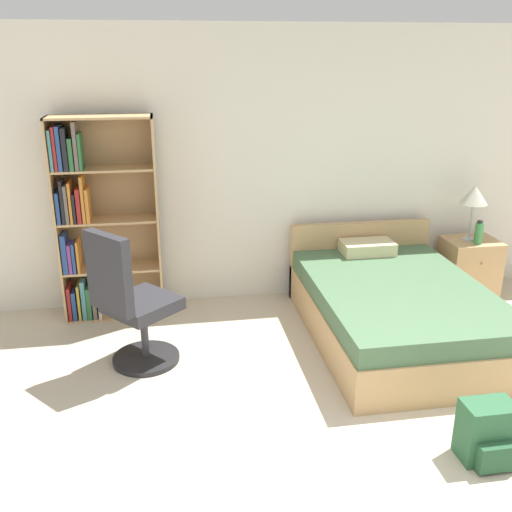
{
  "coord_description": "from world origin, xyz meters",
  "views": [
    {
      "loc": [
        -1.22,
        -2.09,
        2.36
      ],
      "look_at": [
        -0.56,
        1.98,
        0.87
      ],
      "focal_mm": 40.0,
      "sensor_mm": 36.0,
      "label": 1
    }
  ],
  "objects_px": {
    "table_lamp": "(474,196)",
    "water_bottle": "(479,233)",
    "bookshelf": "(94,222)",
    "bed": "(393,308)",
    "nightstand": "(469,267)",
    "office_chair": "(132,306)",
    "backpack_green": "(487,434)"
  },
  "relations": [
    {
      "from": "bed",
      "to": "bookshelf",
      "type": "bearing_deg",
      "value": 161.93
    },
    {
      "from": "office_chair",
      "to": "nightstand",
      "type": "xyz_separation_m",
      "value": [
        3.31,
        0.91,
        -0.23
      ]
    },
    {
      "from": "water_bottle",
      "to": "table_lamp",
      "type": "bearing_deg",
      "value": 107.94
    },
    {
      "from": "water_bottle",
      "to": "backpack_green",
      "type": "bearing_deg",
      "value": -117.03
    },
    {
      "from": "bed",
      "to": "office_chair",
      "type": "relative_size",
      "value": 1.81
    },
    {
      "from": "office_chair",
      "to": "table_lamp",
      "type": "distance_m",
      "value": 3.43
    },
    {
      "from": "nightstand",
      "to": "bookshelf",
      "type": "bearing_deg",
      "value": 178.71
    },
    {
      "from": "bed",
      "to": "office_chair",
      "type": "xyz_separation_m",
      "value": [
        -2.2,
        -0.16,
        0.26
      ]
    },
    {
      "from": "table_lamp",
      "to": "water_bottle",
      "type": "distance_m",
      "value": 0.36
    },
    {
      "from": "office_chair",
      "to": "table_lamp",
      "type": "height_order",
      "value": "office_chair"
    },
    {
      "from": "office_chair",
      "to": "backpack_green",
      "type": "bearing_deg",
      "value": -34.25
    },
    {
      "from": "backpack_green",
      "to": "table_lamp",
      "type": "bearing_deg",
      "value": 64.75
    },
    {
      "from": "table_lamp",
      "to": "bed",
      "type": "bearing_deg",
      "value": -144.91
    },
    {
      "from": "bed",
      "to": "table_lamp",
      "type": "xyz_separation_m",
      "value": [
        1.07,
        0.75,
        0.76
      ]
    },
    {
      "from": "bed",
      "to": "nightstand",
      "type": "distance_m",
      "value": 1.34
    },
    {
      "from": "office_chair",
      "to": "backpack_green",
      "type": "xyz_separation_m",
      "value": [
        2.14,
        -1.46,
        -0.34
      ]
    },
    {
      "from": "office_chair",
      "to": "bed",
      "type": "bearing_deg",
      "value": 4.29
    },
    {
      "from": "water_bottle",
      "to": "nightstand",
      "type": "bearing_deg",
      "value": 86.72
    },
    {
      "from": "nightstand",
      "to": "backpack_green",
      "type": "relative_size",
      "value": 1.52
    },
    {
      "from": "table_lamp",
      "to": "backpack_green",
      "type": "height_order",
      "value": "table_lamp"
    },
    {
      "from": "nightstand",
      "to": "table_lamp",
      "type": "height_order",
      "value": "table_lamp"
    },
    {
      "from": "bookshelf",
      "to": "bed",
      "type": "xyz_separation_m",
      "value": [
        2.54,
        -0.83,
        -0.65
      ]
    },
    {
      "from": "nightstand",
      "to": "table_lamp",
      "type": "bearing_deg",
      "value": 175.53
    },
    {
      "from": "nightstand",
      "to": "office_chair",
      "type": "bearing_deg",
      "value": -164.6
    },
    {
      "from": "table_lamp",
      "to": "backpack_green",
      "type": "relative_size",
      "value": 1.47
    },
    {
      "from": "table_lamp",
      "to": "backpack_green",
      "type": "xyz_separation_m",
      "value": [
        -1.12,
        -2.37,
        -0.85
      ]
    },
    {
      "from": "bookshelf",
      "to": "water_bottle",
      "type": "distance_m",
      "value": 3.65
    },
    {
      "from": "office_chair",
      "to": "water_bottle",
      "type": "height_order",
      "value": "office_chair"
    },
    {
      "from": "backpack_green",
      "to": "nightstand",
      "type": "bearing_deg",
      "value": 63.9
    },
    {
      "from": "bookshelf",
      "to": "nightstand",
      "type": "bearing_deg",
      "value": -1.29
    },
    {
      "from": "bookshelf",
      "to": "bed",
      "type": "relative_size",
      "value": 0.89
    },
    {
      "from": "bed",
      "to": "office_chair",
      "type": "height_order",
      "value": "office_chair"
    }
  ]
}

